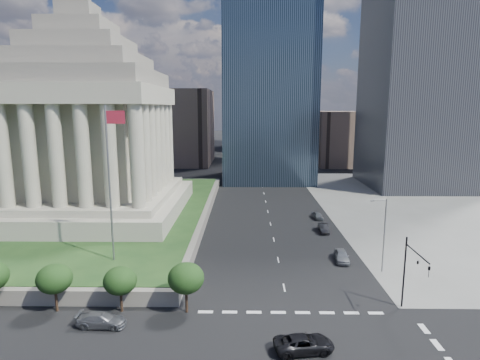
{
  "coord_description": "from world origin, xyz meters",
  "views": [
    {
      "loc": [
        -4.76,
        -25.63,
        21.64
      ],
      "look_at": [
        -5.37,
        19.56,
        13.39
      ],
      "focal_mm": 30.0,
      "sensor_mm": 36.0,
      "label": 1
    }
  ],
  "objects_px": {
    "parked_sedan_near": "(342,256)",
    "parked_sedan_far": "(318,216)",
    "traffic_signal_ne": "(412,268)",
    "suv_grey": "(102,320)",
    "war_memorial": "(85,108)",
    "parked_sedan_mid": "(324,228)",
    "street_lamp_north": "(383,231)",
    "flagpole": "(110,176)",
    "pickup_truck": "(304,344)"
  },
  "relations": [
    {
      "from": "parked_sedan_near",
      "to": "parked_sedan_far",
      "type": "height_order",
      "value": "parked_sedan_near"
    },
    {
      "from": "traffic_signal_ne",
      "to": "suv_grey",
      "type": "bearing_deg",
      "value": -175.12
    },
    {
      "from": "suv_grey",
      "to": "parked_sedan_near",
      "type": "bearing_deg",
      "value": -55.48
    },
    {
      "from": "parked_sedan_near",
      "to": "war_memorial",
      "type": "bearing_deg",
      "value": 160.93
    },
    {
      "from": "parked_sedan_mid",
      "to": "street_lamp_north",
      "type": "bearing_deg",
      "value": -73.8
    },
    {
      "from": "suv_grey",
      "to": "parked_sedan_far",
      "type": "bearing_deg",
      "value": -33.47
    },
    {
      "from": "street_lamp_north",
      "to": "parked_sedan_near",
      "type": "distance_m",
      "value": 7.49
    },
    {
      "from": "traffic_signal_ne",
      "to": "parked_sedan_far",
      "type": "relative_size",
      "value": 2.02
    },
    {
      "from": "war_memorial",
      "to": "traffic_signal_ne",
      "type": "xyz_separation_m",
      "value": [
        46.5,
        -34.3,
        -16.15
      ]
    },
    {
      "from": "war_memorial",
      "to": "street_lamp_north",
      "type": "relative_size",
      "value": 3.9
    },
    {
      "from": "war_memorial",
      "to": "parked_sedan_near",
      "type": "bearing_deg",
      "value": -24.18
    },
    {
      "from": "war_memorial",
      "to": "street_lamp_north",
      "type": "height_order",
      "value": "war_memorial"
    },
    {
      "from": "suv_grey",
      "to": "parked_sedan_mid",
      "type": "bearing_deg",
      "value": -39.78
    },
    {
      "from": "street_lamp_north",
      "to": "suv_grey",
      "type": "distance_m",
      "value": 35.65
    },
    {
      "from": "flagpole",
      "to": "parked_sedan_mid",
      "type": "xyz_separation_m",
      "value": [
        30.83,
        18.09,
        -12.4
      ]
    },
    {
      "from": "street_lamp_north",
      "to": "parked_sedan_mid",
      "type": "distance_m",
      "value": 18.31
    },
    {
      "from": "street_lamp_north",
      "to": "parked_sedan_far",
      "type": "distance_m",
      "value": 26.37
    },
    {
      "from": "war_memorial",
      "to": "pickup_truck",
      "type": "bearing_deg",
      "value": -49.81
    },
    {
      "from": "suv_grey",
      "to": "parked_sedan_far",
      "type": "xyz_separation_m",
      "value": [
        28.54,
        39.6,
        -0.04
      ]
    },
    {
      "from": "parked_sedan_mid",
      "to": "traffic_signal_ne",
      "type": "bearing_deg",
      "value": -80.99
    },
    {
      "from": "war_memorial",
      "to": "flagpole",
      "type": "bearing_deg",
      "value": -63.11
    },
    {
      "from": "pickup_truck",
      "to": "parked_sedan_mid",
      "type": "bearing_deg",
      "value": -22.42
    },
    {
      "from": "pickup_truck",
      "to": "parked_sedan_near",
      "type": "bearing_deg",
      "value": -30.23
    },
    {
      "from": "war_memorial",
      "to": "parked_sedan_mid",
      "type": "height_order",
      "value": "war_memorial"
    },
    {
      "from": "traffic_signal_ne",
      "to": "pickup_truck",
      "type": "height_order",
      "value": "traffic_signal_ne"
    },
    {
      "from": "street_lamp_north",
      "to": "parked_sedan_far",
      "type": "bearing_deg",
      "value": 98.61
    },
    {
      "from": "traffic_signal_ne",
      "to": "street_lamp_north",
      "type": "bearing_deg",
      "value": 85.81
    },
    {
      "from": "parked_sedan_far",
      "to": "traffic_signal_ne",
      "type": "bearing_deg",
      "value": -92.24
    },
    {
      "from": "pickup_truck",
      "to": "suv_grey",
      "type": "relative_size",
      "value": 1.1
    },
    {
      "from": "suv_grey",
      "to": "parked_sedan_far",
      "type": "distance_m",
      "value": 48.81
    },
    {
      "from": "street_lamp_north",
      "to": "suv_grey",
      "type": "xyz_separation_m",
      "value": [
        -32.41,
        -14.0,
        -4.95
      ]
    },
    {
      "from": "traffic_signal_ne",
      "to": "pickup_truck",
      "type": "distance_m",
      "value": 14.37
    },
    {
      "from": "flagpole",
      "to": "pickup_truck",
      "type": "xyz_separation_m",
      "value": [
        22.36,
        -16.88,
        -12.36
      ]
    },
    {
      "from": "traffic_signal_ne",
      "to": "parked_sedan_mid",
      "type": "xyz_separation_m",
      "value": [
        -3.5,
        28.4,
        -4.54
      ]
    },
    {
      "from": "war_memorial",
      "to": "parked_sedan_near",
      "type": "distance_m",
      "value": 51.45
    },
    {
      "from": "street_lamp_north",
      "to": "parked_sedan_mid",
      "type": "bearing_deg",
      "value": 104.21
    },
    {
      "from": "traffic_signal_ne",
      "to": "parked_sedan_mid",
      "type": "relative_size",
      "value": 1.84
    },
    {
      "from": "war_memorial",
      "to": "flagpole",
      "type": "xyz_separation_m",
      "value": [
        12.17,
        -24.0,
        -8.29
      ]
    },
    {
      "from": "street_lamp_north",
      "to": "pickup_truck",
      "type": "relative_size",
      "value": 1.84
    },
    {
      "from": "traffic_signal_ne",
      "to": "parked_sedan_near",
      "type": "distance_m",
      "value": 16.03
    },
    {
      "from": "suv_grey",
      "to": "street_lamp_north",
      "type": "bearing_deg",
      "value": -64.33
    },
    {
      "from": "parked_sedan_far",
      "to": "parked_sedan_near",
      "type": "bearing_deg",
      "value": -98.15
    },
    {
      "from": "war_memorial",
      "to": "suv_grey",
      "type": "relative_size",
      "value": 7.9
    },
    {
      "from": "flagpole",
      "to": "traffic_signal_ne",
      "type": "relative_size",
      "value": 2.5
    },
    {
      "from": "pickup_truck",
      "to": "suv_grey",
      "type": "distance_m",
      "value": 20.0
    },
    {
      "from": "traffic_signal_ne",
      "to": "street_lamp_north",
      "type": "distance_m",
      "value": 11.34
    },
    {
      "from": "suv_grey",
      "to": "parked_sedan_far",
      "type": "relative_size",
      "value": 1.25
    },
    {
      "from": "street_lamp_north",
      "to": "parked_sedan_near",
      "type": "relative_size",
      "value": 2.17
    },
    {
      "from": "street_lamp_north",
      "to": "war_memorial",
      "type": "bearing_deg",
      "value": 154.08
    },
    {
      "from": "suv_grey",
      "to": "flagpole",
      "type": "bearing_deg",
      "value": 14.23
    }
  ]
}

